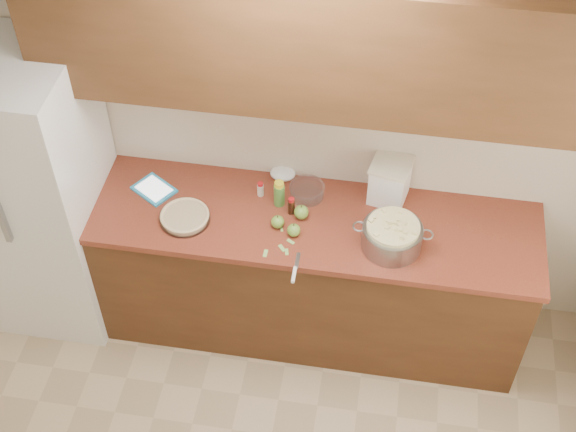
% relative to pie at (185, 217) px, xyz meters
% --- Properties ---
extents(room_shell, '(3.60, 3.60, 3.60)m').
position_rel_pie_xyz_m(room_shell, '(0.58, -1.37, 0.36)').
color(room_shell, tan).
rests_on(room_shell, ground).
extents(counter_run, '(2.64, 0.68, 0.92)m').
position_rel_pie_xyz_m(counter_run, '(0.58, 0.11, -0.48)').
color(counter_run, '#4E2D16').
rests_on(counter_run, ground).
extents(upper_cabinets, '(2.60, 0.34, 0.70)m').
position_rel_pie_xyz_m(upper_cabinets, '(0.58, 0.26, 1.01)').
color(upper_cabinets, '#5A341B').
rests_on(upper_cabinets, room_shell).
extents(fridge, '(0.70, 0.70, 1.80)m').
position_rel_pie_xyz_m(fridge, '(-0.86, 0.07, -0.04)').
color(fridge, white).
rests_on(fridge, ground).
extents(pie, '(0.27, 0.27, 0.04)m').
position_rel_pie_xyz_m(pie, '(0.00, 0.00, 0.00)').
color(pie, silver).
rests_on(pie, counter_run).
extents(colander, '(0.41, 0.31, 0.15)m').
position_rel_pie_xyz_m(colander, '(1.10, -0.01, 0.05)').
color(colander, gray).
rests_on(colander, counter_run).
extents(flour_canister, '(0.24, 0.24, 0.25)m').
position_rel_pie_xyz_m(flour_canister, '(1.06, 0.34, 0.11)').
color(flour_canister, white).
rests_on(flour_canister, counter_run).
extents(tablet, '(0.27, 0.26, 0.02)m').
position_rel_pie_xyz_m(tablet, '(-0.22, 0.19, -0.01)').
color(tablet, '#2B9ACF').
rests_on(tablet, counter_run).
extents(paring_knife, '(0.02, 0.20, 0.02)m').
position_rel_pie_xyz_m(paring_knife, '(0.63, -0.27, -0.01)').
color(paring_knife, gray).
rests_on(paring_knife, counter_run).
extents(lemon_bottle, '(0.06, 0.06, 0.16)m').
position_rel_pie_xyz_m(lemon_bottle, '(0.48, 0.20, 0.06)').
color(lemon_bottle, '#4C8C38').
rests_on(lemon_bottle, counter_run).
extents(cinnamon_shaker, '(0.04, 0.04, 0.09)m').
position_rel_pie_xyz_m(cinnamon_shaker, '(0.36, 0.25, 0.02)').
color(cinnamon_shaker, beige).
rests_on(cinnamon_shaker, counter_run).
extents(vanilla_bottle, '(0.04, 0.04, 0.11)m').
position_rel_pie_xyz_m(vanilla_bottle, '(0.55, 0.14, 0.03)').
color(vanilla_bottle, black).
rests_on(vanilla_bottle, counter_run).
extents(mixing_bowl, '(0.20, 0.20, 0.07)m').
position_rel_pie_xyz_m(mixing_bowl, '(0.62, 0.28, 0.02)').
color(mixing_bowl, silver).
rests_on(mixing_bowl, counter_run).
extents(paper_towel, '(0.17, 0.15, 0.06)m').
position_rel_pie_xyz_m(paper_towel, '(0.46, 0.40, 0.01)').
color(paper_towel, white).
rests_on(paper_towel, counter_run).
extents(apple_left, '(0.07, 0.07, 0.08)m').
position_rel_pie_xyz_m(apple_left, '(0.50, 0.03, 0.01)').
color(apple_left, olive).
rests_on(apple_left, counter_run).
extents(apple_center, '(0.08, 0.08, 0.09)m').
position_rel_pie_xyz_m(apple_center, '(0.61, 0.12, 0.02)').
color(apple_center, olive).
rests_on(apple_center, counter_run).
extents(apple_front, '(0.07, 0.07, 0.08)m').
position_rel_pie_xyz_m(apple_front, '(0.59, -0.01, 0.01)').
color(apple_front, olive).
rests_on(apple_front, counter_run).
extents(peel_a, '(0.05, 0.04, 0.00)m').
position_rel_pie_xyz_m(peel_a, '(0.58, -0.06, -0.02)').
color(peel_a, '#8CC45F').
rests_on(peel_a, counter_run).
extents(peel_b, '(0.02, 0.05, 0.00)m').
position_rel_pie_xyz_m(peel_b, '(0.47, -0.16, -0.02)').
color(peel_b, '#8CC45F').
rests_on(peel_b, counter_run).
extents(peel_c, '(0.02, 0.04, 0.00)m').
position_rel_pie_xyz_m(peel_c, '(0.52, 0.01, -0.02)').
color(peel_c, '#8CC45F').
rests_on(peel_c, counter_run).
extents(peel_d, '(0.03, 0.05, 0.00)m').
position_rel_pie_xyz_m(peel_d, '(0.57, -0.14, -0.02)').
color(peel_d, '#8CC45F').
rests_on(peel_d, counter_run).
extents(peel_e, '(0.05, 0.05, 0.00)m').
position_rel_pie_xyz_m(peel_e, '(0.54, -0.12, -0.02)').
color(peel_e, '#8CC45F').
rests_on(peel_e, counter_run).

